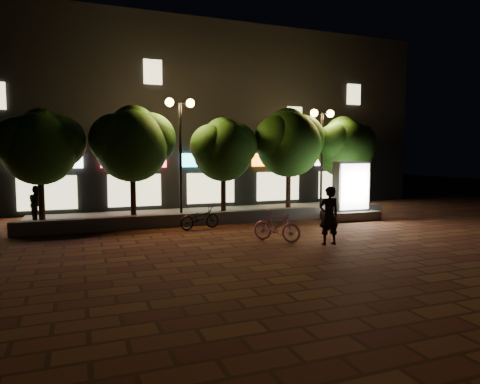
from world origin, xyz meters
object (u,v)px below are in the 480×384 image
tree_right (289,140)px  ad_kiosk (351,196)px  street_lamp_left (180,128)px  street_lamp_right (322,134)px  scooter_pink (277,226)px  tree_far_left (41,144)px  rider (329,216)px  tree_mid (224,147)px  tree_left (133,141)px  scooter_parked (200,218)px  pedestrian (37,203)px  tree_far_right (345,145)px

tree_right → ad_kiosk: size_ratio=1.96×
street_lamp_left → street_lamp_right: size_ratio=1.04×
tree_right → scooter_pink: 7.23m
tree_right → scooter_pink: tree_right is taller
tree_far_left → ad_kiosk: 13.01m
rider → street_lamp_right: bearing=-116.2°
tree_far_left → tree_mid: 7.50m
tree_far_left → street_lamp_left: 5.50m
tree_far_left → tree_left: size_ratio=0.95×
scooter_pink → street_lamp_left: bearing=70.5°
tree_far_left → tree_right: size_ratio=0.91×
tree_left → street_lamp_left: street_lamp_left is taller
tree_right → rider: 7.47m
street_lamp_left → street_lamp_right: street_lamp_left is taller
tree_left → scooter_parked: (2.16, -2.46, -3.00)m
pedestrian → street_lamp_right: bearing=-123.1°
street_lamp_right → ad_kiosk: 3.66m
street_lamp_left → pedestrian: street_lamp_left is taller
tree_far_left → ad_kiosk: (12.55, -2.56, -2.25)m
rider → pedestrian: (-9.12, 8.16, -0.10)m
street_lamp_left → street_lamp_right: 7.00m
tree_left → ad_kiosk: bearing=-15.8°
tree_right → pedestrian: (-11.16, 1.47, -2.73)m
pedestrian → tree_left: bearing=-136.2°
tree_left → tree_far_left: bearing=-180.0°
street_lamp_left → scooter_parked: bearing=-84.3°
tree_far_right → street_lamp_right: street_lamp_right is taller
street_lamp_right → rider: 7.98m
street_lamp_right → street_lamp_left: bearing=180.0°
ad_kiosk → rider: ad_kiosk is taller
tree_far_right → street_lamp_left: street_lamp_left is taller
tree_far_left → tree_mid: tree_far_left is taller
tree_left → rider: tree_left is taller
tree_right → pedestrian: bearing=172.5°
street_lamp_left → scooter_parked: 4.21m
ad_kiosk → pedestrian: ad_kiosk is taller
scooter_pink → scooter_parked: 3.61m
tree_far_left → scooter_parked: size_ratio=2.76×
tree_left → scooter_parked: size_ratio=2.92×
tree_left → tree_mid: bearing=-0.0°
tree_mid → rider: bearing=-79.3°
tree_mid → scooter_pink: size_ratio=2.67×
scooter_parked → ad_kiosk: bearing=-103.7°
ad_kiosk → pedestrian: bearing=162.7°
tree_far_left → ad_kiosk: size_ratio=1.79×
tree_mid → tree_far_right: size_ratio=0.95×
scooter_pink → rider: rider is taller
tree_far_right → pedestrian: bearing=174.2°
tree_mid → scooter_pink: tree_mid is taller
scooter_pink → pedestrian: pedestrian is taller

